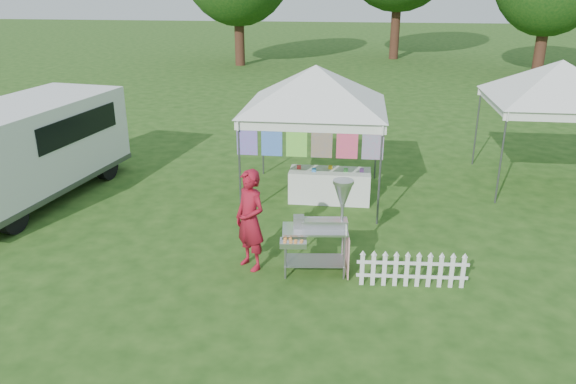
# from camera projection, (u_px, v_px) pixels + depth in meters

# --- Properties ---
(ground) EXTENTS (120.00, 120.00, 0.00)m
(ground) POSITION_uv_depth(u_px,v_px,m) (297.00, 268.00, 9.76)
(ground) COLOR #204513
(ground) RESTS_ON ground
(canopy_main) EXTENTS (4.24, 4.24, 3.45)m
(canopy_main) POSITION_uv_depth(u_px,v_px,m) (316.00, 65.00, 11.94)
(canopy_main) COLOR #59595E
(canopy_main) RESTS_ON ground
(canopy_right) EXTENTS (4.24, 4.24, 3.45)m
(canopy_right) POSITION_uv_depth(u_px,v_px,m) (563.00, 60.00, 12.69)
(canopy_right) COLOR #59595E
(canopy_right) RESTS_ON ground
(donut_cart) EXTENTS (1.20, 0.94, 1.66)m
(donut_cart) POSITION_uv_depth(u_px,v_px,m) (326.00, 220.00, 9.27)
(donut_cart) COLOR gray
(donut_cart) RESTS_ON ground
(vendor) EXTENTS (0.77, 0.74, 1.78)m
(vendor) POSITION_uv_depth(u_px,v_px,m) (250.00, 220.00, 9.50)
(vendor) COLOR maroon
(vendor) RESTS_ON ground
(cargo_van) EXTENTS (2.84, 5.48, 2.18)m
(cargo_van) POSITION_uv_depth(u_px,v_px,m) (28.00, 148.00, 12.55)
(cargo_van) COLOR white
(cargo_van) RESTS_ON ground
(picket_fence) EXTENTS (1.80, 0.14, 0.56)m
(picket_fence) POSITION_uv_depth(u_px,v_px,m) (412.00, 271.00, 9.08)
(picket_fence) COLOR white
(picket_fence) RESTS_ON ground
(display_table) EXTENTS (1.80, 0.70, 0.72)m
(display_table) POSITION_uv_depth(u_px,v_px,m) (330.00, 186.00, 12.62)
(display_table) COLOR white
(display_table) RESTS_ON ground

